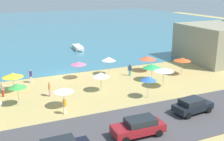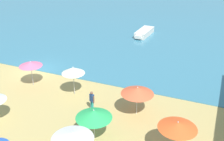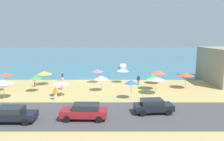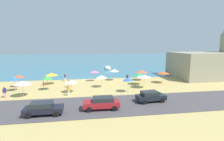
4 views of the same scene
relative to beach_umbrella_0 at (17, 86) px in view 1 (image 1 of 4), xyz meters
The scene contains 22 objects.
ground_plane 11.45m from the beach_umbrella_0, 51.41° to the left, with size 160.00×160.00×0.00m, color tan.
sea 64.21m from the beach_umbrella_0, 83.73° to the left, with size 150.00×110.00×0.05m, color teal.
coastal_road 11.77m from the beach_umbrella_0, 52.72° to the right, with size 80.00×8.00×0.06m, color #474346.
beach_umbrella_0 is the anchor object (origin of this frame).
beach_umbrella_1 19.45m from the beach_umbrella_0, 16.06° to the left, with size 2.49×2.49×2.35m.
beach_umbrella_3 13.89m from the beach_umbrella_0, 14.93° to the right, with size 1.76×1.76×2.57m.
beach_umbrella_4 4.84m from the beach_umbrella_0, 29.10° to the right, with size 2.05×2.05×2.18m.
beach_umbrella_5 17.06m from the beach_umbrella_0, ahead, with size 2.43×2.43×2.32m.
beach_umbrella_6 14.21m from the beach_umbrella_0, 25.55° to the left, with size 1.96×1.96×2.63m.
beach_umbrella_9 4.40m from the beach_umbrella_0, 90.84° to the left, with size 2.42×2.42×2.36m.
beach_umbrella_10 22.37m from the beach_umbrella_0, ahead, with size 2.39×2.39×2.47m.
beach_umbrella_11 17.03m from the beach_umbrella_0, ahead, with size 2.46×2.46×2.49m.
beach_umbrella_12 10.46m from the beach_umbrella_0, 35.98° to the left, with size 2.07×2.07×2.39m.
beach_umbrella_14 9.42m from the beach_umbrella_0, ahead, with size 2.00×2.00×2.37m.
bather_0 3.76m from the beach_umbrella_0, 112.50° to the left, with size 0.39×0.47×1.67m.
bather_1 16.01m from the beach_umbrella_0, 16.34° to the left, with size 0.52×0.36×1.67m.
bather_3 5.66m from the beach_umbrella_0, 45.94° to the right, with size 0.47×0.40×1.71m.
bather_4 7.39m from the beach_umbrella_0, 71.93° to the left, with size 0.51×0.36×1.76m.
bather_5 3.91m from the beach_umbrella_0, 20.38° to the left, with size 0.32×0.55×1.73m.
parked_car_0 17.69m from the beach_umbrella_0, 30.16° to the right, with size 4.11×2.18×1.48m.
parked_car_1 13.54m from the beach_umbrella_0, 51.82° to the right, with size 4.44×1.96×1.53m.
skiff_nearshore 27.56m from the beach_umbrella_0, 59.92° to the left, with size 1.77×4.59×0.77m.
Camera 1 is at (-9.09, -37.47, 11.82)m, focal length 45.00 mm.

